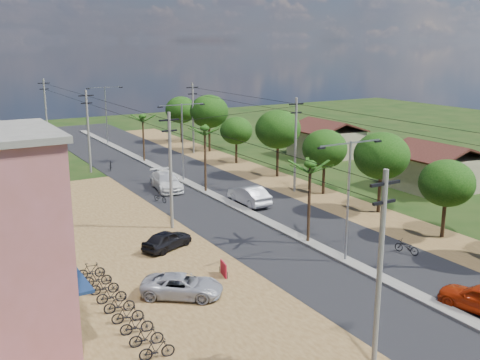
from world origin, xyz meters
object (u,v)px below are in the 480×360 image
at_px(roadside_sign, 223,269).
at_px(parked_scooter_row, 119,304).
at_px(car_parked_silver, 182,286).
at_px(moto_rider_east, 407,248).
at_px(car_silver_mid, 249,195).
at_px(car_parked_dark, 167,240).
at_px(car_white_far, 166,182).

distance_m(roadside_sign, parked_scooter_row, 7.20).
bearing_deg(car_parked_silver, roadside_sign, -31.97).
relative_size(moto_rider_east, roadside_sign, 1.59).
distance_m(car_silver_mid, car_parked_dark, 12.46).
relative_size(car_parked_silver, parked_scooter_row, 0.41).
relative_size(car_silver_mid, car_parked_dark, 1.29).
bearing_deg(car_parked_dark, car_silver_mid, -81.27).
xyz_separation_m(car_parked_silver, car_parked_dark, (2.25, 7.35, 0.02)).
height_order(car_parked_dark, roadside_sign, car_parked_dark).
height_order(car_white_far, roadside_sign, car_white_far).
height_order(roadside_sign, parked_scooter_row, parked_scooter_row).
height_order(car_parked_silver, roadside_sign, car_parked_silver).
xyz_separation_m(car_silver_mid, car_parked_dark, (-10.63, -6.50, -0.16)).
xyz_separation_m(car_silver_mid, roadside_sign, (-9.50, -12.53, -0.36)).
relative_size(car_white_far, parked_scooter_row, 0.50).
distance_m(car_parked_silver, parked_scooter_row, 3.69).
relative_size(roadside_sign, parked_scooter_row, 0.10).
distance_m(car_parked_dark, roadside_sign, 6.14).
distance_m(car_parked_silver, moto_rider_east, 15.96).
bearing_deg(parked_scooter_row, car_white_far, 61.11).
height_order(car_silver_mid, car_white_far, car_silver_mid).
xyz_separation_m(car_white_far, roadside_sign, (-5.22, -20.92, -0.35)).
bearing_deg(moto_rider_east, car_silver_mid, -94.29).
distance_m(car_white_far, car_parked_silver, 23.84).
height_order(car_silver_mid, car_parked_silver, car_silver_mid).
xyz_separation_m(car_parked_silver, parked_scooter_row, (-3.69, -0.04, -0.14)).
height_order(moto_rider_east, roadside_sign, roadside_sign).
distance_m(moto_rider_east, parked_scooter_row, 19.63).
xyz_separation_m(car_white_far, parked_scooter_row, (-12.29, -22.28, -0.32)).
distance_m(car_silver_mid, moto_rider_east, 15.88).
xyz_separation_m(car_parked_dark, roadside_sign, (1.13, -6.03, -0.20)).
bearing_deg(car_silver_mid, car_white_far, -62.50).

